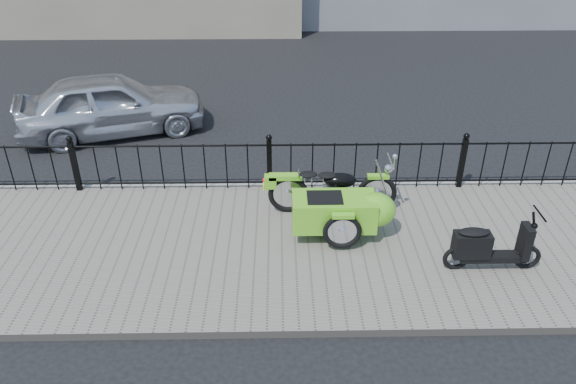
{
  "coord_description": "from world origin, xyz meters",
  "views": [
    {
      "loc": [
        0.18,
        -7.7,
        5.29
      ],
      "look_at": [
        0.31,
        -0.1,
        0.84
      ],
      "focal_mm": 35.0,
      "sensor_mm": 36.0,
      "label": 1
    }
  ],
  "objects_px": {
    "scooter": "(487,247)",
    "spare_tire": "(315,214)",
    "sedan_car": "(111,104)",
    "motorcycle_sidecar": "(344,206)"
  },
  "relations": [
    {
      "from": "motorcycle_sidecar",
      "to": "spare_tire",
      "type": "relative_size",
      "value": 3.25
    },
    {
      "from": "scooter",
      "to": "spare_tire",
      "type": "relative_size",
      "value": 2.06
    },
    {
      "from": "motorcycle_sidecar",
      "to": "scooter",
      "type": "xyz_separation_m",
      "value": [
        1.98,
        -1.02,
        -0.09
      ]
    },
    {
      "from": "scooter",
      "to": "sedan_car",
      "type": "distance_m",
      "value": 8.54
    },
    {
      "from": "scooter",
      "to": "sedan_car",
      "type": "xyz_separation_m",
      "value": [
        -6.73,
        5.26,
        0.19
      ]
    },
    {
      "from": "scooter",
      "to": "sedan_car",
      "type": "height_order",
      "value": "sedan_car"
    },
    {
      "from": "sedan_car",
      "to": "motorcycle_sidecar",
      "type": "bearing_deg",
      "value": -149.09
    },
    {
      "from": "sedan_car",
      "to": "scooter",
      "type": "bearing_deg",
      "value": -145.34
    },
    {
      "from": "spare_tire",
      "to": "sedan_car",
      "type": "distance_m",
      "value": 6.06
    },
    {
      "from": "motorcycle_sidecar",
      "to": "sedan_car",
      "type": "distance_m",
      "value": 6.37
    }
  ]
}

